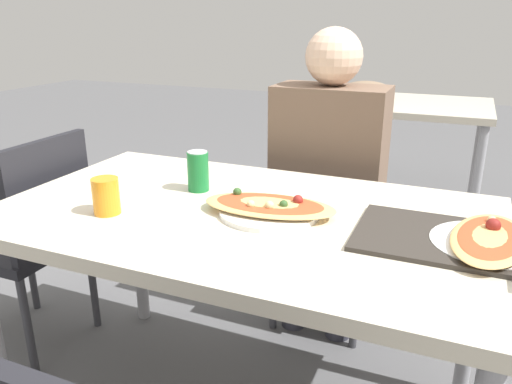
{
  "coord_description": "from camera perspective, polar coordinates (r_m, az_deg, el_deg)",
  "views": [
    {
      "loc": [
        0.54,
        -1.19,
        1.24
      ],
      "look_at": [
        0.04,
        0.0,
        0.79
      ],
      "focal_mm": 35.0,
      "sensor_mm": 36.0,
      "label": 1
    }
  ],
  "objects": [
    {
      "name": "pizza_main",
      "position": [
        1.37,
        1.55,
        -1.76
      ],
      "size": [
        0.39,
        0.28,
        0.05
      ],
      "color": "white",
      "rests_on": "dining_table"
    },
    {
      "name": "person_seated",
      "position": [
        1.95,
        8.22,
        3.38
      ],
      "size": [
        0.42,
        0.25,
        1.21
      ],
      "rotation": [
        0.0,
        0.0,
        3.14
      ],
      "color": "#2D2D38",
      "rests_on": "ground_plane"
    },
    {
      "name": "pizza_second",
      "position": [
        1.3,
        25.09,
        -5.07
      ],
      "size": [
        0.27,
        0.36,
        0.06
      ],
      "color": "white",
      "rests_on": "dining_table"
    },
    {
      "name": "chair_side_left",
      "position": [
        2.04,
        -24.24,
        -4.27
      ],
      "size": [
        0.4,
        0.4,
        0.85
      ],
      "rotation": [
        0.0,
        0.0,
        1.57
      ],
      "color": "black",
      "rests_on": "ground_plane"
    },
    {
      "name": "soda_can",
      "position": [
        1.56,
        -6.64,
        2.39
      ],
      "size": [
        0.07,
        0.07,
        0.12
      ],
      "color": "#197233",
      "rests_on": "dining_table"
    },
    {
      "name": "drink_glass",
      "position": [
        1.43,
        -16.76,
        -0.44
      ],
      "size": [
        0.07,
        0.07,
        0.1
      ],
      "color": "orange",
      "rests_on": "dining_table"
    },
    {
      "name": "dining_table",
      "position": [
        1.43,
        -1.44,
        -4.66
      ],
      "size": [
        1.4,
        0.82,
        0.73
      ],
      "color": "beige",
      "rests_on": "ground_plane"
    },
    {
      "name": "serving_tray",
      "position": [
        1.3,
        21.19,
        -5.09
      ],
      "size": [
        0.44,
        0.3,
        0.01
      ],
      "color": "#332D28",
      "rests_on": "dining_table"
    },
    {
      "name": "chair_far_seated",
      "position": [
        2.12,
        8.7,
        -1.81
      ],
      "size": [
        0.4,
        0.4,
        0.85
      ],
      "rotation": [
        0.0,
        0.0,
        3.14
      ],
      "color": "black",
      "rests_on": "ground_plane"
    },
    {
      "name": "background_table",
      "position": [
        3.38,
        15.44,
        9.05
      ],
      "size": [
        1.1,
        0.8,
        0.85
      ],
      "color": "beige",
      "rests_on": "ground_plane"
    }
  ]
}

